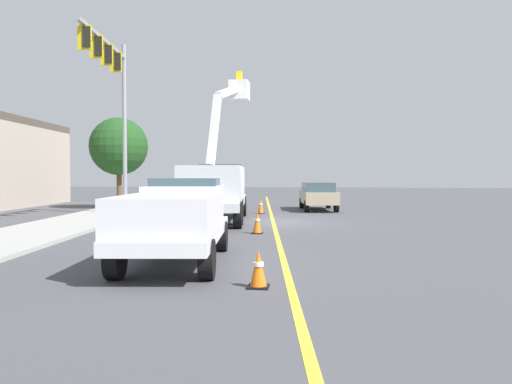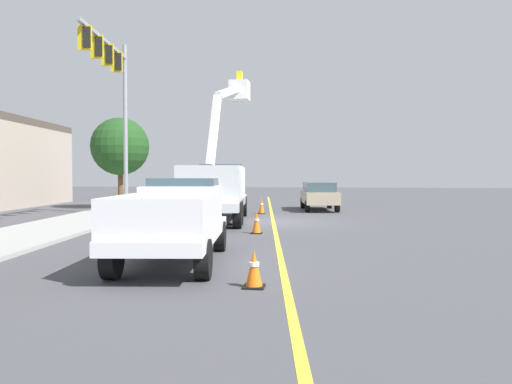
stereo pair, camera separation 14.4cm
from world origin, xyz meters
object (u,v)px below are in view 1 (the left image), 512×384
(traffic_cone_leading, at_px, (258,269))
(traffic_cone_mid_front, at_px, (257,223))
(service_pickup_truck, at_px, (176,217))
(traffic_signal_mast, at_px, (113,84))
(traffic_cone_mid_rear, at_px, (261,206))
(utility_bucket_truck, at_px, (217,186))
(passing_minivan, at_px, (318,194))

(traffic_cone_leading, distance_m, traffic_cone_mid_front, 8.36)
(service_pickup_truck, height_order, traffic_signal_mast, traffic_signal_mast)
(traffic_cone_mid_rear, bearing_deg, traffic_signal_mast, 120.93)
(utility_bucket_truck, distance_m, traffic_signal_mast, 7.16)
(traffic_signal_mast, bearing_deg, traffic_cone_mid_rear, -59.07)
(traffic_cone_mid_front, xyz_separation_m, traffic_signal_mast, (4.82, 7.66, 6.11))
(utility_bucket_truck, distance_m, traffic_cone_mid_front, 5.15)
(traffic_cone_mid_front, bearing_deg, passing_minivan, -10.22)
(service_pickup_truck, relative_size, passing_minivan, 1.16)
(traffic_cone_leading, bearing_deg, service_pickup_truck, 45.83)
(traffic_cone_leading, xyz_separation_m, traffic_cone_mid_front, (8.29, 1.10, 0.04))
(traffic_cone_mid_front, bearing_deg, traffic_signal_mast, 57.84)
(traffic_cone_mid_front, bearing_deg, traffic_cone_mid_rear, 6.15)
(utility_bucket_truck, xyz_separation_m, traffic_signal_mast, (0.45, 5.21, 4.90))
(utility_bucket_truck, xyz_separation_m, traffic_cone_leading, (-12.65, -3.55, -1.25))
(traffic_cone_leading, relative_size, traffic_cone_mid_front, 0.90)
(passing_minivan, height_order, traffic_cone_mid_rear, passing_minivan)
(traffic_cone_mid_front, bearing_deg, service_pickup_truck, 168.91)
(traffic_cone_leading, bearing_deg, utility_bucket_truck, 15.69)
(passing_minivan, distance_m, traffic_cone_mid_front, 12.20)
(service_pickup_truck, relative_size, traffic_cone_leading, 7.97)
(traffic_cone_mid_front, relative_size, traffic_signal_mast, 0.09)
(utility_bucket_truck, distance_m, passing_minivan, 8.94)
(traffic_signal_mast, bearing_deg, traffic_cone_mid_front, -122.16)
(utility_bucket_truck, height_order, traffic_cone_mid_front, utility_bucket_truck)
(passing_minivan, xyz_separation_m, traffic_cone_mid_rear, (-3.16, 3.11, -0.55))
(traffic_cone_leading, height_order, traffic_signal_mast, traffic_signal_mast)
(utility_bucket_truck, xyz_separation_m, traffic_cone_mid_front, (-4.37, -2.45, -1.21))
(traffic_cone_mid_front, relative_size, traffic_cone_mid_rear, 0.94)
(traffic_cone_mid_rear, distance_m, traffic_signal_mast, 9.91)
(passing_minivan, bearing_deg, traffic_cone_mid_rear, 135.43)
(traffic_cone_mid_front, height_order, traffic_cone_mid_rear, traffic_cone_mid_rear)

